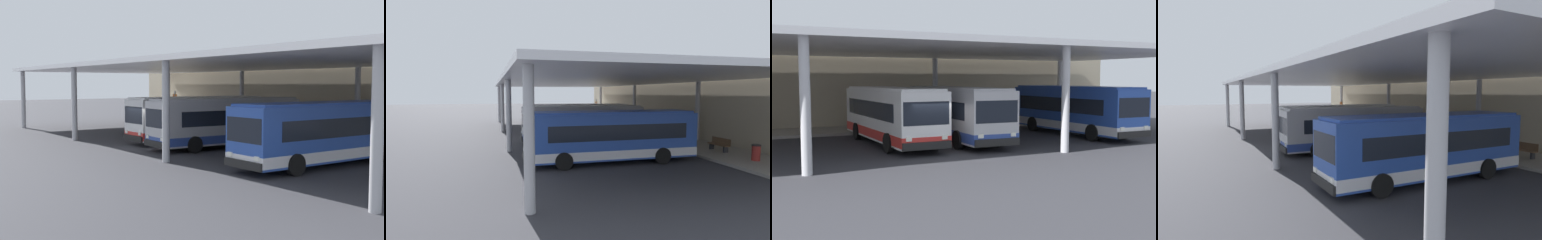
% 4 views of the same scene
% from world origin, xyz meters
% --- Properties ---
extents(ground_plane, '(200.00, 200.00, 0.00)m').
position_xyz_m(ground_plane, '(0.00, 0.00, 0.00)').
color(ground_plane, '#333338').
extents(platform_kerb, '(42.00, 4.50, 0.18)m').
position_xyz_m(platform_kerb, '(0.00, 11.75, 0.09)').
color(platform_kerb, gray).
rests_on(platform_kerb, ground).
extents(station_building_facade, '(48.00, 1.60, 6.60)m').
position_xyz_m(station_building_facade, '(0.00, 15.00, 3.30)').
color(station_building_facade, '#C1B293').
rests_on(station_building_facade, ground).
extents(canopy_shelter, '(40.00, 17.00, 5.55)m').
position_xyz_m(canopy_shelter, '(0.00, 5.50, 5.31)').
color(canopy_shelter, silver).
rests_on(canopy_shelter, ground).
extents(bus_nearest_bay, '(2.76, 10.54, 3.17)m').
position_xyz_m(bus_nearest_bay, '(-0.50, 4.43, 1.66)').
color(bus_nearest_bay, white).
rests_on(bus_nearest_bay, ground).
extents(bus_second_bay, '(3.09, 10.64, 3.17)m').
position_xyz_m(bus_second_bay, '(3.26, 3.94, 1.66)').
color(bus_second_bay, '#B7B7BC').
rests_on(bus_second_bay, ground).
extents(bus_middle_bay, '(2.83, 10.56, 3.17)m').
position_xyz_m(bus_middle_bay, '(11.60, 3.31, 1.66)').
color(bus_middle_bay, '#284CA8').
rests_on(bus_middle_bay, ground).
extents(banner_sign, '(0.70, 0.12, 3.20)m').
position_xyz_m(banner_sign, '(-13.37, 10.94, 1.98)').
color(banner_sign, '#B2B2B7').
rests_on(banner_sign, platform_kerb).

